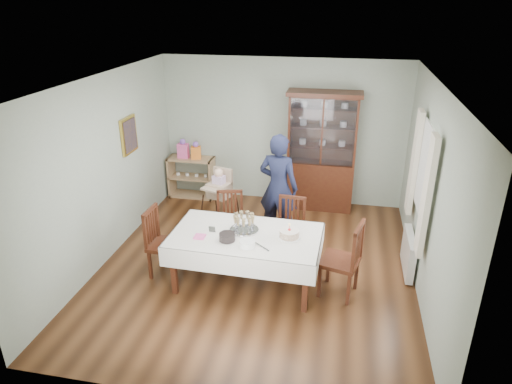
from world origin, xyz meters
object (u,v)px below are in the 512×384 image
(high_chair, at_px, (220,204))
(chair_end_right, at_px, (340,273))
(chair_far_right, at_px, (289,241))
(woman, at_px, (278,187))
(birthday_cake, at_px, (289,234))
(gift_bag_pink, at_px, (183,149))
(china_cabinet, at_px, (322,150))
(sideboard, at_px, (192,177))
(champagne_tray, at_px, (244,225))
(dining_table, at_px, (246,259))
(chair_far_left, at_px, (230,233))
(gift_bag_orange, at_px, (196,151))
(chair_end_left, at_px, (166,255))

(high_chair, bearing_deg, chair_end_right, -20.00)
(chair_far_right, height_order, woman, woman)
(chair_end_right, relative_size, birthday_cake, 3.55)
(chair_end_right, bearing_deg, gift_bag_pink, -116.33)
(birthday_cake, bearing_deg, chair_end_right, -1.60)
(china_cabinet, relative_size, sideboard, 2.42)
(sideboard, distance_m, champagne_tray, 3.12)
(chair_end_right, xyz_separation_m, woman, (-1.05, 1.39, 0.57))
(chair_end_right, bearing_deg, dining_table, -75.15)
(chair_far_left, bearing_deg, birthday_cake, -52.12)
(high_chair, bearing_deg, gift_bag_orange, 140.97)
(dining_table, bearing_deg, birthday_cake, 2.46)
(china_cabinet, xyz_separation_m, gift_bag_orange, (-2.38, 0.00, -0.17))
(high_chair, xyz_separation_m, gift_bag_orange, (-0.77, 1.13, 0.53))
(gift_bag_pink, bearing_deg, chair_end_left, -76.30)
(chair_end_left, height_order, woman, woman)
(chair_end_left, distance_m, chair_end_right, 2.45)
(birthday_cake, bearing_deg, high_chair, 131.92)
(china_cabinet, bearing_deg, chair_end_left, -126.44)
(woman, xyz_separation_m, gift_bag_orange, (-1.79, 1.30, 0.07))
(china_cabinet, relative_size, champagne_tray, 5.52)
(sideboard, distance_m, gift_bag_pink, 0.58)
(gift_bag_orange, bearing_deg, chair_far_left, -58.62)
(chair_end_right, height_order, champagne_tray, chair_end_right)
(high_chair, bearing_deg, champagne_tray, -45.75)
(china_cabinet, distance_m, chair_far_right, 2.11)
(woman, bearing_deg, chair_end_right, 139.54)
(champagne_tray, bearing_deg, high_chair, 117.39)
(china_cabinet, height_order, chair_far_right, china_cabinet)
(sideboard, height_order, chair_far_right, chair_far_right)
(chair_far_left, height_order, chair_far_right, chair_far_right)
(dining_table, xyz_separation_m, china_cabinet, (0.81, 2.69, 0.74))
(gift_bag_orange, bearing_deg, chair_far_right, -42.85)
(chair_end_left, height_order, champagne_tray, same)
(china_cabinet, distance_m, woman, 1.44)
(gift_bag_pink, bearing_deg, china_cabinet, -0.03)
(chair_end_left, distance_m, birthday_cake, 1.83)
(chair_far_right, distance_m, birthday_cake, 0.93)
(gift_bag_pink, bearing_deg, high_chair, -47.88)
(chair_end_right, distance_m, high_chair, 2.60)
(chair_end_left, bearing_deg, china_cabinet, -34.01)
(china_cabinet, bearing_deg, gift_bag_pink, 179.97)
(high_chair, height_order, gift_bag_pink, gift_bag_pink)
(chair_end_left, xyz_separation_m, gift_bag_orange, (-0.40, 2.68, 0.65))
(chair_end_left, height_order, high_chair, high_chair)
(woman, xyz_separation_m, champagne_tray, (-0.27, -1.30, -0.04))
(chair_end_left, bearing_deg, chair_far_left, -39.19)
(woman, xyz_separation_m, high_chair, (-1.03, 0.17, -0.46))
(high_chair, bearing_deg, china_cabinet, 51.89)
(woman, bearing_deg, sideboard, -22.14)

